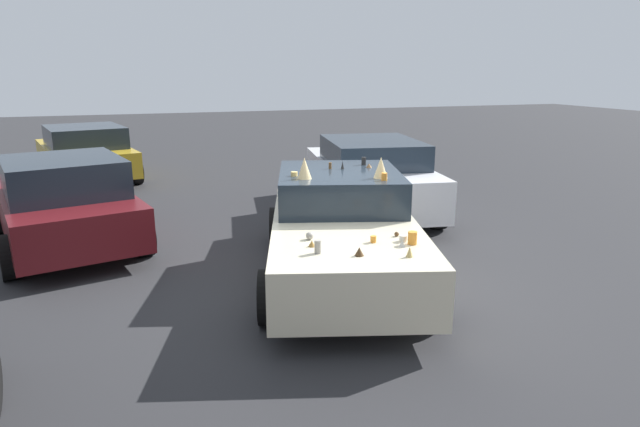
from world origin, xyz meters
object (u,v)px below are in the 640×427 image
Objects in this scene: parked_sedan_behind_right at (369,175)px; parked_sedan_far_right at (85,153)px; parked_sedan_row_back_far at (64,202)px; art_car_decorated at (341,226)px.

parked_sedan_behind_right is 7.56m from parked_sedan_far_right.
parked_sedan_far_right is (5.62, 0.08, -0.02)m from parked_sedan_row_back_far.
parked_sedan_behind_right is (2.88, -1.68, 0.06)m from art_car_decorated.
art_car_decorated reaches higher than parked_sedan_behind_right.
parked_sedan_behind_right is 5.33m from parked_sedan_row_back_far.
art_car_decorated is 3.33m from parked_sedan_behind_right.
art_car_decorated is 4.45m from parked_sedan_row_back_far.
parked_sedan_row_back_far is (2.55, 3.65, 0.03)m from art_car_decorated.
parked_sedan_far_right is (5.29, 5.40, -0.05)m from parked_sedan_behind_right.
parked_sedan_behind_right is 1.03× the size of parked_sedan_far_right.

